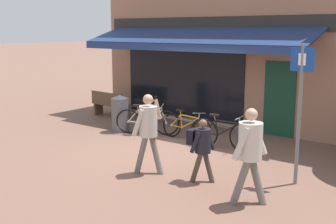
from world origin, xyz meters
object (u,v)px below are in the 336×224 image
(bicycle_black, at_px, (223,134))
(park_bench, at_px, (110,104))
(pedestrian_adult, at_px, (148,125))
(pedestrian_second_adult, at_px, (250,147))
(bicycle_silver, at_px, (147,121))
(bicycle_orange, at_px, (186,127))
(parking_sign, at_px, (300,101))
(litter_bin, at_px, (120,113))
(pedestrian_child, at_px, (201,144))

(bicycle_black, bearing_deg, park_bench, 161.92)
(pedestrian_adult, xyz_separation_m, pedestrian_second_adult, (2.37, -0.19, -0.01))
(bicycle_silver, distance_m, bicycle_orange, 1.23)
(pedestrian_second_adult, xyz_separation_m, park_bench, (-7.07, 3.81, -0.55))
(pedestrian_adult, height_order, park_bench, pedestrian_adult)
(parking_sign, bearing_deg, pedestrian_second_adult, -101.59)
(parking_sign, bearing_deg, bicycle_black, 151.48)
(park_bench, bearing_deg, bicycle_black, -7.19)
(bicycle_silver, height_order, pedestrian_adult, pedestrian_adult)
(bicycle_black, xyz_separation_m, pedestrian_second_adult, (2.02, -2.69, 0.62))
(bicycle_orange, distance_m, litter_bin, 2.14)
(pedestrian_second_adult, height_order, litter_bin, pedestrian_second_adult)
(bicycle_black, xyz_separation_m, pedestrian_adult, (-0.35, -2.50, 0.63))
(pedestrian_second_adult, bearing_deg, bicycle_black, 115.60)
(pedestrian_adult, bearing_deg, bicycle_silver, 126.85)
(litter_bin, height_order, parking_sign, parking_sign)
(pedestrian_second_adult, bearing_deg, litter_bin, 143.42)
(parking_sign, bearing_deg, bicycle_orange, 157.83)
(pedestrian_child, bearing_deg, park_bench, 142.45)
(bicycle_black, bearing_deg, litter_bin, 176.91)
(bicycle_black, relative_size, park_bench, 1.08)
(bicycle_orange, distance_m, parking_sign, 4.08)
(pedestrian_second_adult, bearing_deg, pedestrian_child, 149.80)
(bicycle_black, bearing_deg, parking_sign, -34.07)
(pedestrian_adult, xyz_separation_m, parking_sign, (2.67, 1.24, 0.61))
(pedestrian_adult, bearing_deg, park_bench, 138.87)
(pedestrian_second_adult, distance_m, park_bench, 8.05)
(litter_bin, bearing_deg, pedestrian_adult, -37.86)
(bicycle_black, distance_m, pedestrian_second_adult, 3.42)
(bicycle_orange, relative_size, pedestrian_child, 1.35)
(litter_bin, relative_size, parking_sign, 0.40)
(pedestrian_child, relative_size, litter_bin, 1.18)
(bicycle_black, xyz_separation_m, parking_sign, (2.32, -1.26, 1.24))
(bicycle_orange, relative_size, bicycle_black, 0.97)
(pedestrian_adult, xyz_separation_m, litter_bin, (-3.03, 2.35, -0.48))
(bicycle_black, bearing_deg, bicycle_orange, 165.35)
(pedestrian_child, bearing_deg, parking_sign, 26.20)
(bicycle_orange, height_order, park_bench, park_bench)
(bicycle_orange, distance_m, pedestrian_second_adult, 4.44)
(bicycle_orange, relative_size, pedestrian_adult, 1.02)
(bicycle_silver, distance_m, pedestrian_child, 4.02)
(litter_bin, bearing_deg, bicycle_orange, 9.42)
(bicycle_orange, xyz_separation_m, bicycle_black, (1.27, -0.20, 0.03))
(bicycle_orange, bearing_deg, litter_bin, -164.04)
(pedestrian_adult, xyz_separation_m, park_bench, (-4.69, 3.62, -0.56))
(parking_sign, bearing_deg, pedestrian_adult, -155.09)
(bicycle_orange, xyz_separation_m, pedestrian_child, (2.07, -2.48, 0.42))
(bicycle_black, bearing_deg, bicycle_silver, 173.99)
(bicycle_black, distance_m, parking_sign, 2.91)
(litter_bin, xyz_separation_m, park_bench, (-1.66, 1.27, -0.08))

